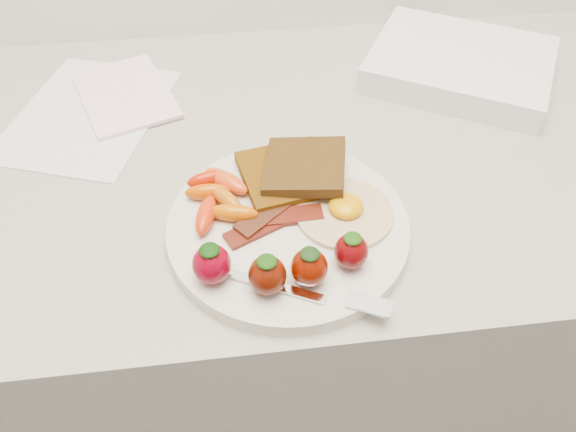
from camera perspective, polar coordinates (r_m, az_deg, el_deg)
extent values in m
cube|color=gray|center=(1.09, -0.04, -11.22)|extent=(2.00, 0.60, 0.90)
cylinder|color=beige|center=(0.63, 0.00, -1.17)|extent=(0.27, 0.27, 0.02)
cube|color=#371C03|center=(0.67, -0.19, 4.23)|extent=(0.12, 0.12, 0.01)
cube|color=#2F1D06|center=(0.66, 1.71, 5.04)|extent=(0.11, 0.11, 0.02)
cylinder|color=#F3EBCE|center=(0.63, 5.74, 0.34)|extent=(0.13, 0.13, 0.01)
ellipsoid|color=#D79000|center=(0.63, 5.92, 1.02)|extent=(0.05, 0.05, 0.02)
cube|color=black|center=(0.62, -2.24, -0.87)|extent=(0.10, 0.06, 0.00)
cube|color=#360B02|center=(0.62, -0.85, -0.07)|extent=(0.10, 0.03, 0.00)
cube|color=black|center=(0.63, -1.68, 0.65)|extent=(0.09, 0.08, 0.00)
ellipsoid|color=#C44900|center=(0.65, -8.16, 2.43)|extent=(0.05, 0.02, 0.02)
ellipsoid|color=#BB5B0B|center=(0.64, -6.34, 1.74)|extent=(0.05, 0.05, 0.02)
ellipsoid|color=red|center=(0.62, -8.34, 0.11)|extent=(0.03, 0.06, 0.02)
ellipsoid|color=#E04411|center=(0.66, -6.29, 3.56)|extent=(0.06, 0.06, 0.02)
ellipsoid|color=#BC1C00|center=(0.66, -8.10, 3.75)|extent=(0.05, 0.03, 0.02)
ellipsoid|color=#C65500|center=(0.62, -5.58, 0.32)|extent=(0.06, 0.03, 0.02)
ellipsoid|color=maroon|center=(0.56, -7.76, -4.89)|extent=(0.04, 0.04, 0.04)
ellipsoid|color=black|center=(0.54, -7.99, -3.45)|extent=(0.02, 0.02, 0.01)
ellipsoid|color=#490D02|center=(0.55, -2.11, -6.05)|extent=(0.04, 0.04, 0.04)
ellipsoid|color=#133D07|center=(0.53, -2.17, -4.65)|extent=(0.02, 0.02, 0.01)
ellipsoid|color=#5B0C00|center=(0.56, 2.17, -5.26)|extent=(0.04, 0.04, 0.04)
ellipsoid|color=black|center=(0.54, 2.23, -3.88)|extent=(0.02, 0.02, 0.01)
ellipsoid|color=#570306|center=(0.57, 6.44, -3.60)|extent=(0.04, 0.04, 0.04)
ellipsoid|color=#184509|center=(0.56, 6.61, -2.28)|extent=(0.02, 0.02, 0.01)
cube|color=white|center=(0.57, -1.36, -7.10)|extent=(0.10, 0.06, 0.00)
cube|color=white|center=(0.56, 8.25, -8.81)|extent=(0.05, 0.04, 0.00)
cube|color=silver|center=(0.85, -19.63, 9.77)|extent=(0.26, 0.30, 0.00)
cube|color=#FFD0DF|center=(0.86, -16.22, 11.79)|extent=(0.17, 0.20, 0.01)
cube|color=white|center=(0.90, 17.06, 14.47)|extent=(0.32, 0.30, 0.04)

